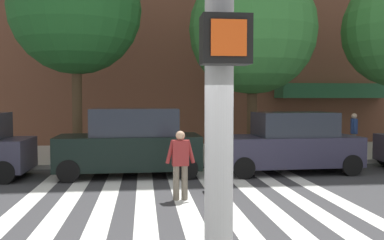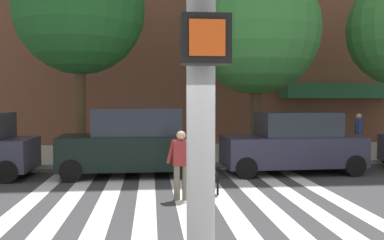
{
  "view_description": "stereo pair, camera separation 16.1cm",
  "coord_description": "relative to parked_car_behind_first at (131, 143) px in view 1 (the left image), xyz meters",
  "views": [
    {
      "loc": [
        -0.77,
        -2.99,
        2.42
      ],
      "look_at": [
        0.25,
        5.9,
        1.95
      ],
      "focal_mm": 39.87,
      "sensor_mm": 36.0,
      "label": 1
    },
    {
      "loc": [
        -0.61,
        -3.01,
        2.42
      ],
      "look_at": [
        0.25,
        5.9,
        1.95
      ],
      "focal_mm": 39.87,
      "sensor_mm": 36.0,
      "label": 2
    }
  ],
  "objects": [
    {
      "name": "pedestrian_dog_walker",
      "position": [
        1.26,
        -3.28,
        -0.08
      ],
      "size": [
        0.71,
        0.26,
        1.64
      ],
      "color": "#6B6051",
      "rests_on": "ground_plane"
    },
    {
      "name": "street_tree_middle",
      "position": [
        4.61,
        3.02,
        4.0
      ],
      "size": [
        4.94,
        4.94,
        7.34
      ],
      "color": "#4C3823",
      "rests_on": "sidewalk_far"
    },
    {
      "name": "dog_on_leash",
      "position": [
        2.11,
        -2.63,
        -0.57
      ],
      "size": [
        0.29,
        1.02,
        0.65
      ],
      "color": "black",
      "rests_on": "ground_plane"
    },
    {
      "name": "street_tree_nearest",
      "position": [
        -2.02,
        2.82,
        4.61
      ],
      "size": [
        4.75,
        4.75,
        7.87
      ],
      "color": "#4C3823",
      "rests_on": "sidewalk_far"
    },
    {
      "name": "parked_car_behind_first",
      "position": [
        0.0,
        0.0,
        0.0
      ],
      "size": [
        4.38,
        1.97,
        2.09
      ],
      "color": "black",
      "rests_on": "ground_plane"
    },
    {
      "name": "sidewalk_far",
      "position": [
        1.17,
        4.47,
        -0.94
      ],
      "size": [
        80.0,
        6.0,
        0.15
      ],
      "primitive_type": "cube",
      "color": "#B0AEA4",
      "rests_on": "ground_plane"
    },
    {
      "name": "pedestrian_bystander",
      "position": [
        8.82,
        3.03,
        0.07
      ],
      "size": [
        0.36,
        0.69,
        1.64
      ],
      "color": "#6B6051",
      "rests_on": "sidewalk_far"
    },
    {
      "name": "ground_plane",
      "position": [
        1.17,
        -4.37,
        -1.01
      ],
      "size": [
        160.0,
        160.0,
        0.0
      ],
      "primitive_type": "plane",
      "color": "#353538"
    },
    {
      "name": "crosswalk_stripes",
      "position": [
        1.33,
        -4.37,
        -1.01
      ],
      "size": [
        7.65,
        11.09,
        0.01
      ],
      "color": "silver",
      "rests_on": "ground_plane"
    },
    {
      "name": "parked_car_third_in_line",
      "position": [
        5.09,
        0.0,
        -0.07
      ],
      "size": [
        4.46,
        2.02,
        1.95
      ],
      "color": "#2C2A3E",
      "rests_on": "ground_plane"
    }
  ]
}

